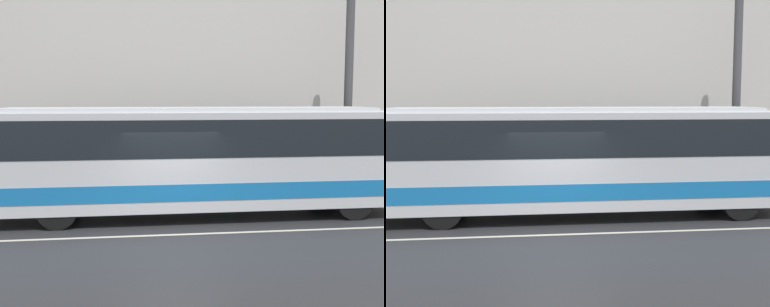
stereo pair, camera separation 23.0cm
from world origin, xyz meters
The scene contains 7 objects.
ground_plane centered at (0.00, 0.00, 0.00)m, with size 60.00×60.00×0.00m, color #2D2D30.
sidewalk centered at (0.00, 5.25, 0.07)m, with size 60.00×2.49×0.15m.
building_facade centered at (0.00, 6.63, 4.79)m, with size 60.00×0.35×9.94m.
lane_stripe centered at (0.00, 0.00, 0.00)m, with size 54.00×0.14×0.01m.
transit_bus centered at (0.69, 2.08, 1.75)m, with size 12.09×2.56×3.11m.
utility_pole_near centered at (6.55, 4.72, 3.43)m, with size 0.29×0.29×6.57m.
pedestrian_waiting centered at (2.37, 5.07, 0.85)m, with size 0.36×0.36×1.53m.
Camera 1 is at (-1.40, -12.89, 3.40)m, focal length 50.00 mm.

